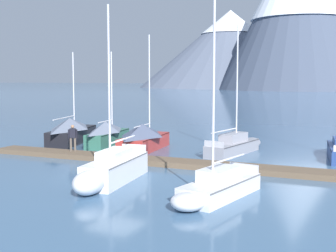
# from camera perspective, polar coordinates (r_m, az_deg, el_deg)

# --- Properties ---
(ground_plane) EXTENTS (700.00, 700.00, 0.00)m
(ground_plane) POSITION_cam_1_polar(r_m,az_deg,el_deg) (22.95, -6.60, -6.40)
(ground_plane) COLOR #426689
(mountain_west_summit) EXTENTS (95.09, 95.09, 39.92)m
(mountain_west_summit) POSITION_cam_1_polar(r_m,az_deg,el_deg) (241.92, 7.82, 9.67)
(mountain_west_summit) COLOR slate
(mountain_west_summit) RESTS_ON ground
(mountain_central_massif) EXTENTS (66.56, 66.56, 67.81)m
(mountain_central_massif) POSITION_cam_1_polar(r_m,az_deg,el_deg) (203.89, 16.15, 14.70)
(mountain_central_massif) COLOR #424C60
(mountain_central_massif) RESTS_ON ground
(dock) EXTENTS (22.21, 2.74, 0.30)m
(dock) POSITION_cam_1_polar(r_m,az_deg,el_deg) (26.31, -1.91, -4.44)
(dock) COLOR brown
(dock) RESTS_ON ground
(sailboat_nearest_berth) EXTENTS (3.64, 7.47, 6.89)m
(sailboat_nearest_berth) POSITION_cam_1_polar(r_m,az_deg,el_deg) (35.50, -11.85, -0.56)
(sailboat_nearest_berth) COLOR black
(sailboat_nearest_berth) RESTS_ON ground
(sailboat_second_berth) EXTENTS (2.21, 6.22, 6.87)m
(sailboat_second_berth) POSITION_cam_1_polar(r_m,az_deg,el_deg) (33.63, -7.44, -0.95)
(sailboat_second_berth) COLOR #336B56
(sailboat_second_berth) RESTS_ON ground
(sailboat_mid_dock_port) EXTENTS (2.64, 6.36, 7.94)m
(sailboat_mid_dock_port) POSITION_cam_1_polar(r_m,az_deg,el_deg) (31.42, -2.94, -1.37)
(sailboat_mid_dock_port) COLOR #B2332D
(sailboat_mid_dock_port) RESTS_ON ground
(sailboat_mid_dock_starboard) EXTENTS (2.26, 6.30, 8.24)m
(sailboat_mid_dock_starboard) POSITION_cam_1_polar(r_m,az_deg,el_deg) (21.45, -7.22, -5.49)
(sailboat_mid_dock_starboard) COLOR white
(sailboat_mid_dock_starboard) RESTS_ON ground
(sailboat_far_berth) EXTENTS (2.25, 6.67, 8.38)m
(sailboat_far_berth) POSITION_cam_1_polar(r_m,az_deg,el_deg) (30.22, 8.55, -2.36)
(sailboat_far_berth) COLOR #93939E
(sailboat_far_berth) RESTS_ON ground
(sailboat_outer_slip) EXTENTS (2.34, 5.56, 8.01)m
(sailboat_outer_slip) POSITION_cam_1_polar(r_m,az_deg,el_deg) (18.77, 6.05, -7.62)
(sailboat_outer_slip) COLOR silver
(sailboat_outer_slip) RESTS_ON ground
(person_on_dock) EXTENTS (0.52, 0.38, 1.69)m
(person_on_dock) POSITION_cam_1_polar(r_m,az_deg,el_deg) (29.32, -11.89, -1.27)
(person_on_dock) COLOR brown
(person_on_dock) RESTS_ON dock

